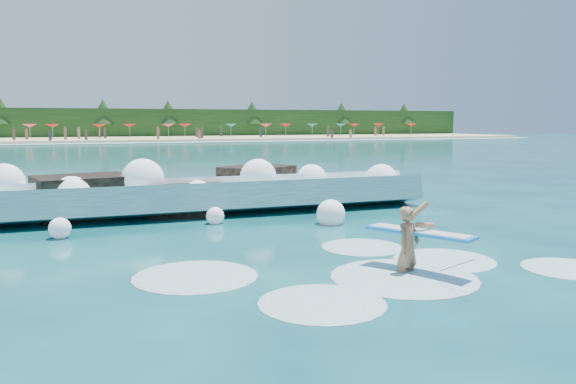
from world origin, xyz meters
name	(u,v)px	position (x,y,z in m)	size (l,w,h in m)	color
ground	(254,266)	(0.00, 0.00, 0.00)	(200.00, 200.00, 0.00)	#07333F
beach	(97,140)	(0.00, 78.00, 0.20)	(140.00, 20.00, 0.40)	tan
wet_band	(101,143)	(0.00, 67.00, 0.04)	(140.00, 5.00, 0.08)	silver
treeline	(94,124)	(0.00, 88.00, 2.50)	(140.00, 4.00, 5.00)	black
breaking_wave	(177,199)	(-0.35, 6.91, 0.49)	(16.25, 2.61, 1.40)	teal
rock_cluster	(170,196)	(-0.45, 7.55, 0.50)	(8.70, 3.68, 1.59)	black
surfer_with_board	(411,244)	(2.61, -1.61, 0.58)	(1.44, 2.77, 1.57)	#9D6D49
wave_spray	(183,186)	(-0.16, 6.77, 0.89)	(15.77, 4.71, 1.88)	white
surf_foam	(369,273)	(1.92, -1.27, 0.00)	(9.10, 5.35, 0.14)	silver
beach_umbrellas	(96,126)	(0.04, 79.93, 2.25)	(114.08, 6.55, 0.50)	#137974
beachgoers	(77,135)	(-2.84, 74.17, 1.03)	(103.77, 13.99, 1.93)	#3F332D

